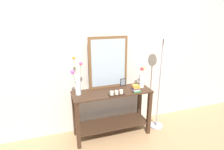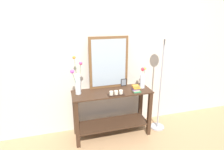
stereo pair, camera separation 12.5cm
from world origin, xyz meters
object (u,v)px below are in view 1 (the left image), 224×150
at_px(tall_vase_left, 78,82).
at_px(picture_frame_small, 123,82).
at_px(console_table, 112,109).
at_px(candle_tray, 117,93).
at_px(book_stack, 136,88).
at_px(floor_lamp, 161,65).
at_px(mirror_leaning, 108,63).
at_px(vase_right, 142,79).

bearing_deg(tall_vase_left, picture_frame_small, 9.31).
xyz_separation_m(console_table, tall_vase_left, (-0.51, 0.05, 0.50)).
distance_m(candle_tray, picture_frame_small, 0.39).
distance_m(book_stack, floor_lamp, 0.56).
distance_m(mirror_leaning, vase_right, 0.60).
bearing_deg(vase_right, mirror_leaning, 162.30).
xyz_separation_m(mirror_leaning, floor_lamp, (0.81, -0.22, -0.06)).
xyz_separation_m(candle_tray, floor_lamp, (0.79, 0.11, 0.33)).
relative_size(tall_vase_left, floor_lamp, 0.34).
distance_m(console_table, vase_right, 0.67).
xyz_separation_m(book_stack, floor_lamp, (0.47, 0.08, 0.30)).
height_order(picture_frame_small, floor_lamp, floor_lamp).
bearing_deg(floor_lamp, vase_right, 168.95).
distance_m(vase_right, floor_lamp, 0.38).
distance_m(candle_tray, book_stack, 0.33).
distance_m(console_table, book_stack, 0.51).
bearing_deg(tall_vase_left, mirror_leaning, 14.66).
relative_size(mirror_leaning, candle_tray, 3.35).
height_order(mirror_leaning, vase_right, mirror_leaning).
distance_m(vase_right, picture_frame_small, 0.31).
xyz_separation_m(vase_right, book_stack, (-0.17, -0.14, -0.09)).
relative_size(mirror_leaning, picture_frame_small, 6.53).
distance_m(console_table, picture_frame_small, 0.47).
bearing_deg(vase_right, book_stack, -140.14).
relative_size(candle_tray, book_stack, 1.88).
bearing_deg(tall_vase_left, candle_tray, -20.09).
bearing_deg(floor_lamp, picture_frame_small, 159.45).
xyz_separation_m(mirror_leaning, candle_tray, (0.02, -0.33, -0.38)).
relative_size(mirror_leaning, book_stack, 6.31).
xyz_separation_m(picture_frame_small, book_stack, (0.10, -0.29, -0.01)).
bearing_deg(mirror_leaning, console_table, -90.43).
height_order(console_table, mirror_leaning, mirror_leaning).
relative_size(console_table, picture_frame_small, 9.76).
height_order(mirror_leaning, candle_tray, mirror_leaning).
bearing_deg(book_stack, vase_right, 39.86).
relative_size(tall_vase_left, candle_tray, 2.29).
height_order(tall_vase_left, book_stack, tall_vase_left).
xyz_separation_m(tall_vase_left, vase_right, (1.02, -0.03, -0.06)).
xyz_separation_m(console_table, floor_lamp, (0.81, -0.04, 0.65)).
bearing_deg(book_stack, mirror_leaning, 138.88).
height_order(console_table, vase_right, vase_right).
bearing_deg(picture_frame_small, candle_tray, -125.48).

